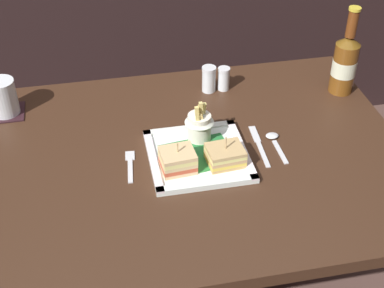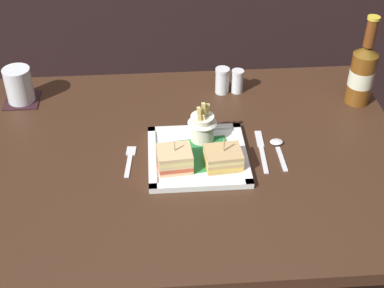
% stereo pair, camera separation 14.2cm
% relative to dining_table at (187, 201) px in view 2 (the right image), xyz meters
% --- Properties ---
extents(dining_table, '(1.16, 0.85, 0.76)m').
position_rel_dining_table_xyz_m(dining_table, '(0.00, 0.00, 0.00)').
color(dining_table, '#3B2416').
rests_on(dining_table, ground_plane).
extents(square_plate, '(0.25, 0.25, 0.02)m').
position_rel_dining_table_xyz_m(square_plate, '(0.03, -0.02, 0.17)').
color(square_plate, white).
rests_on(square_plate, dining_table).
extents(sandwich_half_left, '(0.09, 0.08, 0.08)m').
position_rel_dining_table_xyz_m(sandwich_half_left, '(-0.03, -0.06, 0.20)').
color(sandwich_half_left, '#E4B787').
rests_on(sandwich_half_left, square_plate).
extents(sandwich_half_right, '(0.10, 0.08, 0.08)m').
position_rel_dining_table_xyz_m(sandwich_half_right, '(0.09, -0.06, 0.20)').
color(sandwich_half_right, tan).
rests_on(sandwich_half_right, square_plate).
extents(fries_cup, '(0.08, 0.08, 0.12)m').
position_rel_dining_table_xyz_m(fries_cup, '(0.04, 0.05, 0.23)').
color(fries_cup, silver).
rests_on(fries_cup, square_plate).
extents(beer_bottle, '(0.07, 0.07, 0.27)m').
position_rel_dining_table_xyz_m(beer_bottle, '(0.52, 0.22, 0.26)').
color(beer_bottle, brown).
rests_on(beer_bottle, dining_table).
extents(drink_coaster, '(0.10, 0.10, 0.00)m').
position_rel_dining_table_xyz_m(drink_coaster, '(-0.47, 0.29, 0.17)').
color(drink_coaster, black).
rests_on(drink_coaster, dining_table).
extents(water_glass, '(0.08, 0.08, 0.10)m').
position_rel_dining_table_xyz_m(water_glass, '(-0.47, 0.29, 0.22)').
color(water_glass, silver).
rests_on(water_glass, dining_table).
extents(fork, '(0.03, 0.13, 0.00)m').
position_rel_dining_table_xyz_m(fork, '(-0.15, -0.01, 0.17)').
color(fork, silver).
rests_on(fork, dining_table).
extents(knife, '(0.02, 0.18, 0.00)m').
position_rel_dining_table_xyz_m(knife, '(0.20, 0.00, 0.17)').
color(knife, silver).
rests_on(knife, dining_table).
extents(spoon, '(0.04, 0.13, 0.01)m').
position_rel_dining_table_xyz_m(spoon, '(0.24, 0.01, 0.17)').
color(spoon, silver).
rests_on(spoon, dining_table).
extents(salt_shaker, '(0.04, 0.04, 0.08)m').
position_rel_dining_table_xyz_m(salt_shaker, '(0.13, 0.29, 0.20)').
color(salt_shaker, silver).
rests_on(salt_shaker, dining_table).
extents(pepper_shaker, '(0.04, 0.04, 0.07)m').
position_rel_dining_table_xyz_m(pepper_shaker, '(0.17, 0.29, 0.20)').
color(pepper_shaker, silver).
rests_on(pepper_shaker, dining_table).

